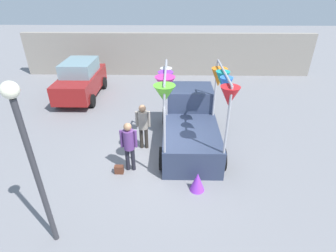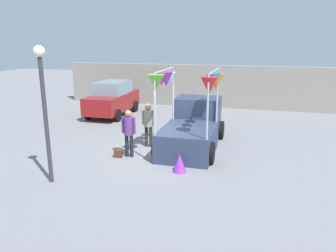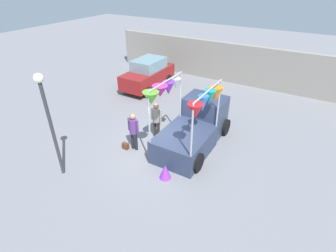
{
  "view_description": "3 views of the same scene",
  "coord_description": "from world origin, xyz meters",
  "px_view_note": "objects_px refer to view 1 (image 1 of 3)",
  "views": [
    {
      "loc": [
        0.34,
        -7.33,
        5.46
      ],
      "look_at": [
        0.19,
        0.26,
        1.19
      ],
      "focal_mm": 28.0,
      "sensor_mm": 36.0,
      "label": 1
    },
    {
      "loc": [
        3.33,
        -11.01,
        4.12
      ],
      "look_at": [
        0.31,
        -0.02,
        1.1
      ],
      "focal_mm": 35.0,
      "sensor_mm": 36.0,
      "label": 2
    },
    {
      "loc": [
        4.97,
        -7.81,
        6.69
      ],
      "look_at": [
        0.38,
        -0.06,
        1.32
      ],
      "focal_mm": 28.0,
      "sensor_mm": 36.0,
      "label": 3
    }
  ],
  "objects_px": {
    "vendor_truck": "(190,120)",
    "folded_kite_bundle_violet": "(197,182)",
    "parked_car": "(81,79)",
    "person_customer": "(129,143)",
    "handbag": "(119,170)",
    "person_vendor": "(143,123)",
    "street_lamp": "(29,149)"
  },
  "relations": [
    {
      "from": "vendor_truck",
      "to": "folded_kite_bundle_violet",
      "type": "xyz_separation_m",
      "value": [
        0.1,
        -2.67,
        -0.63
      ]
    },
    {
      "from": "parked_car",
      "to": "person_customer",
      "type": "xyz_separation_m",
      "value": [
        3.4,
        -6.04,
        0.1
      ]
    },
    {
      "from": "parked_car",
      "to": "handbag",
      "type": "bearing_deg",
      "value": -63.98
    },
    {
      "from": "person_customer",
      "to": "handbag",
      "type": "xyz_separation_m",
      "value": [
        -0.35,
        -0.2,
        -0.9
      ]
    },
    {
      "from": "person_vendor",
      "to": "folded_kite_bundle_violet",
      "type": "bearing_deg",
      "value": -50.93
    },
    {
      "from": "street_lamp",
      "to": "person_customer",
      "type": "bearing_deg",
      "value": 61.75
    },
    {
      "from": "handbag",
      "to": "person_customer",
      "type": "bearing_deg",
      "value": 29.74
    },
    {
      "from": "vendor_truck",
      "to": "handbag",
      "type": "height_order",
      "value": "vendor_truck"
    },
    {
      "from": "person_customer",
      "to": "street_lamp",
      "type": "relative_size",
      "value": 0.43
    },
    {
      "from": "person_vendor",
      "to": "handbag",
      "type": "height_order",
      "value": "person_vendor"
    },
    {
      "from": "vendor_truck",
      "to": "person_customer",
      "type": "height_order",
      "value": "vendor_truck"
    },
    {
      "from": "person_vendor",
      "to": "street_lamp",
      "type": "relative_size",
      "value": 0.44
    },
    {
      "from": "parked_car",
      "to": "handbag",
      "type": "distance_m",
      "value": 6.99
    },
    {
      "from": "vendor_truck",
      "to": "person_vendor",
      "type": "xyz_separation_m",
      "value": [
        -1.68,
        -0.48,
        0.12
      ]
    },
    {
      "from": "folded_kite_bundle_violet",
      "to": "parked_car",
      "type": "bearing_deg",
      "value": 128.28
    },
    {
      "from": "folded_kite_bundle_violet",
      "to": "vendor_truck",
      "type": "bearing_deg",
      "value": 92.11
    },
    {
      "from": "vendor_truck",
      "to": "street_lamp",
      "type": "height_order",
      "value": "street_lamp"
    },
    {
      "from": "street_lamp",
      "to": "person_vendor",
      "type": "bearing_deg",
      "value": 66.19
    },
    {
      "from": "handbag",
      "to": "folded_kite_bundle_violet",
      "type": "distance_m",
      "value": 2.55
    },
    {
      "from": "parked_car",
      "to": "folded_kite_bundle_violet",
      "type": "bearing_deg",
      "value": -51.72
    },
    {
      "from": "parked_car",
      "to": "folded_kite_bundle_violet",
      "type": "relative_size",
      "value": 6.67
    },
    {
      "from": "person_customer",
      "to": "folded_kite_bundle_violet",
      "type": "bearing_deg",
      "value": -23.57
    },
    {
      "from": "handbag",
      "to": "vendor_truck",
      "type": "bearing_deg",
      "value": 39.92
    },
    {
      "from": "parked_car",
      "to": "handbag",
      "type": "relative_size",
      "value": 14.29
    },
    {
      "from": "person_customer",
      "to": "person_vendor",
      "type": "relative_size",
      "value": 0.99
    },
    {
      "from": "vendor_truck",
      "to": "street_lamp",
      "type": "bearing_deg",
      "value": -127.75
    },
    {
      "from": "parked_car",
      "to": "street_lamp",
      "type": "relative_size",
      "value": 1.01
    },
    {
      "from": "street_lamp",
      "to": "parked_car",
      "type": "bearing_deg",
      "value": 102.76
    },
    {
      "from": "vendor_truck",
      "to": "person_customer",
      "type": "distance_m",
      "value": 2.66
    },
    {
      "from": "folded_kite_bundle_violet",
      "to": "person_customer",
      "type": "bearing_deg",
      "value": 156.43
    },
    {
      "from": "person_vendor",
      "to": "folded_kite_bundle_violet",
      "type": "relative_size",
      "value": 2.89
    },
    {
      "from": "person_vendor",
      "to": "folded_kite_bundle_violet",
      "type": "height_order",
      "value": "person_vendor"
    }
  ]
}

